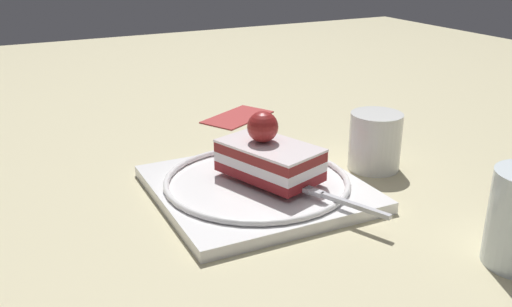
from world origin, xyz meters
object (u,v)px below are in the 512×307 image
at_px(dessert_plate, 256,185).
at_px(fork, 335,199).
at_px(drink_glass_near, 376,144).
at_px(folded_napkin, 238,117).
at_px(cake_slice, 268,155).

xyz_separation_m(dessert_plate, fork, (0.05, -0.10, 0.01)).
distance_m(drink_glass_near, folded_napkin, 0.30).
distance_m(dessert_plate, fork, 0.11).
distance_m(fork, drink_glass_near, 0.16).
distance_m(cake_slice, fork, 0.11).
xyz_separation_m(dessert_plate, drink_glass_near, (0.17, -0.00, 0.02)).
height_order(fork, folded_napkin, fork).
distance_m(fork, folded_napkin, 0.38).
bearing_deg(drink_glass_near, cake_slice, 177.67).
bearing_deg(folded_napkin, fork, -99.33).
bearing_deg(cake_slice, drink_glass_near, -2.33).
relative_size(cake_slice, folded_napkin, 1.11).
bearing_deg(dessert_plate, folded_napkin, 68.87).
xyz_separation_m(fork, folded_napkin, (0.06, 0.38, -0.02)).
relative_size(fork, folded_napkin, 0.96).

